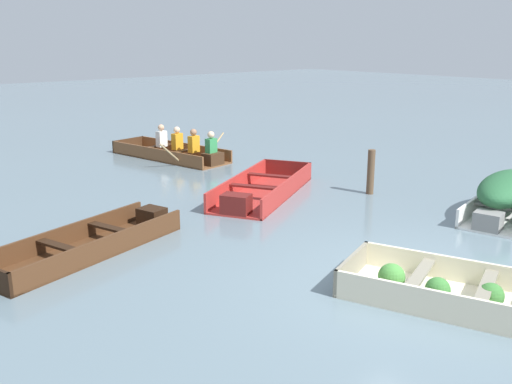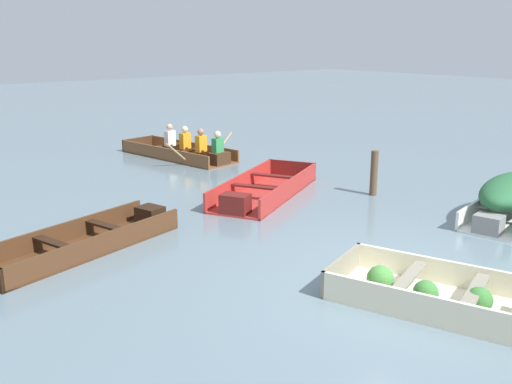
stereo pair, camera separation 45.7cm
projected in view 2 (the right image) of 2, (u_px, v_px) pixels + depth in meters
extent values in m
plane|color=slate|center=(402.00, 288.00, 7.65)|extent=(80.00, 80.00, 0.00)
cube|color=beige|center=(439.00, 304.00, 7.16)|extent=(2.08, 2.96, 0.04)
cube|color=beige|center=(451.00, 275.00, 7.61)|extent=(0.96, 2.56, 0.38)
cube|color=beige|center=(427.00, 310.00, 6.62)|extent=(0.96, 2.56, 0.38)
cube|color=gray|center=(342.00, 269.00, 7.78)|extent=(1.19, 0.47, 0.38)
cube|color=gray|center=(475.00, 292.00, 6.88)|extent=(1.13, 0.54, 0.04)
cube|color=gray|center=(408.00, 277.00, 7.29)|extent=(1.13, 0.54, 0.04)
sphere|color=#387533|center=(479.00, 300.00, 6.86)|extent=(0.32, 0.32, 0.32)
sphere|color=#387533|center=(426.00, 293.00, 7.05)|extent=(0.32, 0.32, 0.32)
sphere|color=#428438|center=(380.00, 279.00, 7.40)|extent=(0.36, 0.36, 0.36)
cube|color=#AD2D28|center=(266.00, 194.00, 12.19)|extent=(3.59, 2.68, 0.04)
cube|color=#AD2D28|center=(291.00, 188.00, 11.93)|extent=(3.05, 1.69, 0.41)
cube|color=#AD2D28|center=(241.00, 183.00, 12.35)|extent=(3.05, 1.69, 0.41)
cube|color=maroon|center=(292.00, 169.00, 13.65)|extent=(0.61, 1.06, 0.41)
cube|color=maroon|center=(235.00, 204.00, 10.76)|extent=(0.57, 0.64, 0.37)
cube|color=maroon|center=(256.00, 187.00, 11.65)|extent=(0.66, 1.03, 0.04)
cube|color=maroon|center=(274.00, 176.00, 12.57)|extent=(0.66, 1.03, 0.04)
cube|color=#4C2D19|center=(83.00, 249.00, 9.03)|extent=(3.47, 1.84, 0.04)
cube|color=#4C2D19|center=(63.00, 234.00, 9.25)|extent=(3.22, 0.95, 0.35)
cube|color=#4C2D19|center=(101.00, 245.00, 8.72)|extent=(3.22, 0.95, 0.35)
cube|color=black|center=(150.00, 215.00, 10.15)|extent=(0.47, 0.52, 0.32)
cube|color=black|center=(106.00, 226.00, 9.35)|extent=(0.39, 0.89, 0.04)
cube|color=black|center=(54.00, 243.00, 8.57)|extent=(0.39, 0.89, 0.04)
cube|color=white|center=(508.00, 217.00, 10.60)|extent=(2.86, 1.53, 0.04)
cube|color=white|center=(483.00, 205.00, 10.85)|extent=(2.66, 0.61, 0.35)
cube|color=gray|center=(488.00, 224.00, 9.67)|extent=(0.44, 0.51, 0.32)
cube|color=gray|center=(503.00, 210.00, 10.23)|extent=(0.34, 0.91, 0.04)
ellipsoid|color=#286038|center=(512.00, 191.00, 10.46)|extent=(2.37, 1.38, 0.60)
cube|color=brown|center=(178.00, 156.00, 16.05)|extent=(1.73, 3.81, 0.04)
cube|color=brown|center=(192.00, 148.00, 16.40)|extent=(0.66, 3.63, 0.35)
cube|color=brown|center=(163.00, 154.00, 15.62)|extent=(0.66, 3.63, 0.35)
cube|color=#3F2716|center=(138.00, 143.00, 17.17)|extent=(1.13, 0.24, 0.35)
cube|color=#3F2716|center=(219.00, 158.00, 14.94)|extent=(0.57, 0.44, 0.32)
cube|color=#3F2716|center=(191.00, 150.00, 15.64)|extent=(1.05, 0.33, 0.04)
cube|color=#3F2716|center=(165.00, 146.00, 16.34)|extent=(1.05, 0.33, 0.04)
cube|color=white|center=(170.00, 138.00, 16.13)|extent=(0.31, 0.22, 0.44)
sphere|color=tan|center=(170.00, 127.00, 16.05)|extent=(0.18, 0.18, 0.18)
cube|color=orange|center=(185.00, 141.00, 15.72)|extent=(0.31, 0.22, 0.44)
sphere|color=beige|center=(185.00, 129.00, 15.64)|extent=(0.18, 0.18, 0.18)
cube|color=orange|center=(201.00, 144.00, 15.31)|extent=(0.31, 0.22, 0.44)
sphere|color=#9E7051|center=(201.00, 132.00, 15.22)|extent=(0.18, 0.18, 0.18)
cube|color=#338C4C|center=(218.00, 147.00, 14.89)|extent=(0.31, 0.22, 0.44)
sphere|color=beige|center=(218.00, 134.00, 14.81)|extent=(0.18, 0.18, 0.18)
cylinder|color=tan|center=(224.00, 143.00, 15.96)|extent=(0.64, 0.15, 0.55)
cylinder|color=tan|center=(176.00, 152.00, 14.71)|extent=(0.64, 0.15, 0.55)
cylinder|color=brown|center=(374.00, 173.00, 12.06)|extent=(0.16, 0.16, 0.96)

